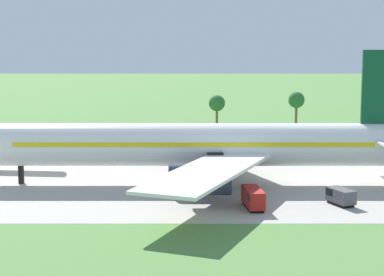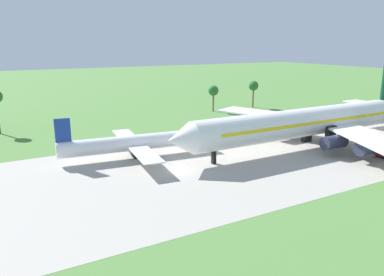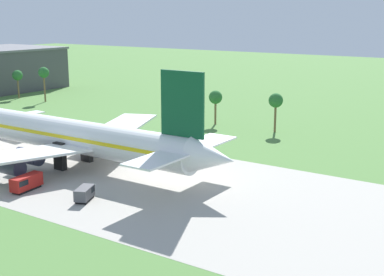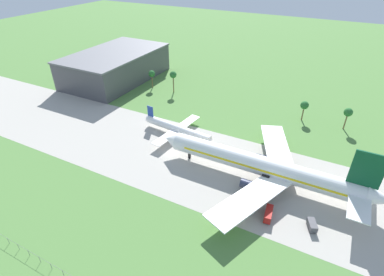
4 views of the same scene
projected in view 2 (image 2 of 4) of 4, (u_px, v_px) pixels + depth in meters
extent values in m
plane|color=#517F3D|center=(179.00, 171.00, 70.50)|extent=(600.00, 600.00, 0.00)
cube|color=#A8A399|center=(179.00, 171.00, 70.50)|extent=(320.00, 44.00, 0.02)
cylinder|color=white|center=(310.00, 122.00, 85.78)|extent=(62.08, 6.43, 6.43)
cone|color=white|center=(180.00, 140.00, 69.87)|extent=(5.14, 6.30, 6.30)
cube|color=yellow|center=(310.00, 120.00, 85.66)|extent=(52.77, 6.56, 0.64)
cube|color=white|center=(373.00, 140.00, 74.27)|extent=(19.00, 30.98, 0.44)
cube|color=white|center=(272.00, 115.00, 99.66)|extent=(19.00, 30.98, 0.44)
cylinder|color=#2D334C|center=(334.00, 142.00, 79.71)|extent=(5.79, 2.89, 2.89)
cylinder|color=#2D334C|center=(369.00, 148.00, 75.51)|extent=(5.79, 2.89, 2.89)
cylinder|color=#2D334C|center=(284.00, 128.00, 92.75)|extent=(5.79, 2.89, 2.89)
cylinder|color=#2D334C|center=(274.00, 122.00, 99.42)|extent=(5.79, 2.89, 2.89)
cube|color=black|center=(214.00, 151.00, 74.26)|extent=(0.70, 0.90, 5.33)
cube|color=black|center=(330.00, 137.00, 85.09)|extent=(2.40, 1.20, 5.33)
cube|color=black|center=(307.00, 131.00, 91.06)|extent=(2.40, 1.20, 5.33)
cylinder|color=white|center=(135.00, 143.00, 78.54)|extent=(31.56, 6.77, 3.32)
cube|color=navy|center=(63.00, 130.00, 72.23)|extent=(2.99, 0.57, 4.64)
cube|color=white|center=(135.00, 144.00, 78.62)|extent=(7.08, 28.51, 0.24)
cube|color=black|center=(135.00, 150.00, 78.93)|extent=(1.52, 3.10, 3.15)
cylinder|color=brown|center=(213.00, 102.00, 130.80)|extent=(0.56, 0.56, 6.76)
sphere|color=#28662D|center=(213.00, 91.00, 129.81)|extent=(3.60, 3.60, 3.60)
cylinder|color=brown|center=(253.00, 97.00, 139.01)|extent=(0.56, 0.56, 7.48)
sphere|color=#28662D|center=(254.00, 86.00, 137.93)|extent=(3.60, 3.60, 3.60)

